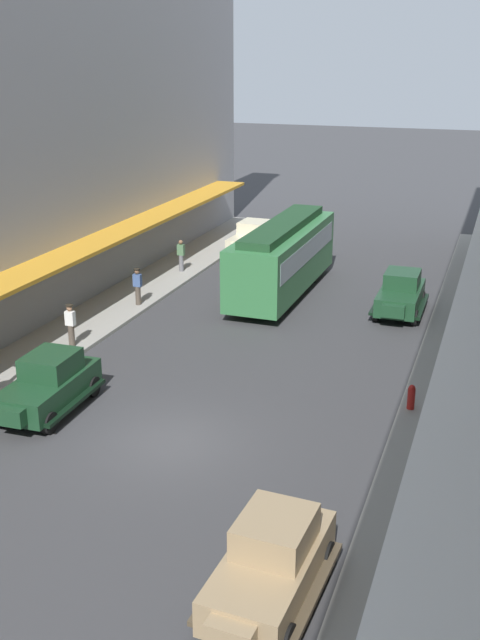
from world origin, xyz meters
TOP-DOWN VIEW (x-y plane):
  - ground_plane at (0.00, 0.00)m, footprint 200.00×200.00m
  - sidewalk_right at (7.50, 0.00)m, footprint 3.00×60.00m
  - parked_car_0 at (-4.81, 21.56)m, footprint 2.25×4.30m
  - parked_car_1 at (-4.53, 0.67)m, footprint 2.25×4.30m
  - parked_car_2 at (4.59, 13.96)m, footprint 2.17×4.27m
  - parked_car_3 at (4.75, -5.41)m, footprint 2.30×4.32m
  - streetcar at (-1.06, 14.91)m, footprint 2.61×9.62m
  - fire_hydrant at (6.35, 4.29)m, footprint 0.24×0.24m
  - pedestrian_0 at (-6.93, 16.44)m, footprint 0.36×0.24m
  - pedestrian_1 at (-6.64, 5.40)m, footprint 0.36×0.28m
  - pedestrian_2 at (8.11, 8.52)m, footprint 0.36×0.24m
  - pedestrian_3 at (-6.54, 10.78)m, footprint 0.36×0.28m

SIDE VIEW (x-z plane):
  - ground_plane at x=0.00m, z-range 0.00..0.00m
  - sidewalk_right at x=7.50m, z-range 0.00..0.15m
  - fire_hydrant at x=6.35m, z-range 0.15..0.97m
  - parked_car_0 at x=-4.81m, z-range 0.02..1.86m
  - parked_car_1 at x=-4.53m, z-range 0.02..1.86m
  - parked_car_2 at x=4.59m, z-range 0.02..1.86m
  - parked_car_3 at x=4.75m, z-range 0.02..1.86m
  - pedestrian_0 at x=-6.93m, z-range 0.17..1.81m
  - pedestrian_2 at x=8.11m, z-range 0.17..1.81m
  - pedestrian_1 at x=-6.64m, z-range 0.18..1.85m
  - pedestrian_3 at x=-6.54m, z-range 0.18..1.85m
  - streetcar at x=-1.06m, z-range 0.17..3.63m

